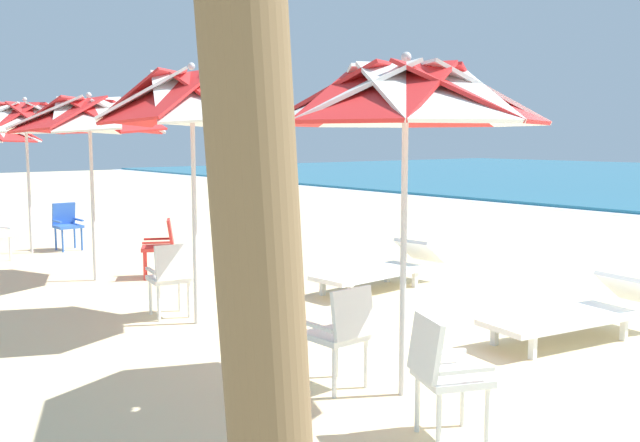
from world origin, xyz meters
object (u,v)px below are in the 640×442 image
(beach_umbrella_0, at_px, (406,99))
(plastic_chair_1, at_px, (443,370))
(plastic_chair_0, at_px, (342,330))
(plastic_chair_4, at_px, (67,223))
(beach_umbrella_1, at_px, (192,102))
(plastic_chair_3, at_px, (162,244))
(sun_lounger_2, at_px, (380,269))
(plastic_chair_2, at_px, (171,275))
(beach_umbrella_2, at_px, (90,117))
(beach_umbrella_3, at_px, (26,120))
(sun_lounger_1, at_px, (575,313))

(beach_umbrella_0, xyz_separation_m, plastic_chair_1, (0.78, -0.40, -1.86))
(plastic_chair_0, distance_m, plastic_chair_4, 8.74)
(plastic_chair_1, distance_m, plastic_chair_4, 9.92)
(beach_umbrella_1, bearing_deg, plastic_chair_1, -2.47)
(plastic_chair_3, bearing_deg, sun_lounger_2, 37.28)
(plastic_chair_2, bearing_deg, beach_umbrella_2, 177.78)
(beach_umbrella_2, distance_m, plastic_chair_3, 2.08)
(beach_umbrella_0, bearing_deg, plastic_chair_1, -26.78)
(plastic_chair_2, bearing_deg, beach_umbrella_3, 178.81)
(sun_lounger_1, bearing_deg, sun_lounger_2, 177.62)
(beach_umbrella_0, distance_m, plastic_chair_3, 5.96)
(plastic_chair_2, xyz_separation_m, plastic_chair_3, (-2.22, 0.96, 0.00))
(plastic_chair_1, relative_size, plastic_chair_2, 1.00)
(beach_umbrella_3, height_order, sun_lounger_2, beach_umbrella_3)
(plastic_chair_0, height_order, plastic_chair_3, same)
(beach_umbrella_3, xyz_separation_m, plastic_chair_4, (0.04, 0.63, -1.88))
(plastic_chair_3, xyz_separation_m, beach_umbrella_3, (-3.52, -0.84, 1.88))
(plastic_chair_2, relative_size, sun_lounger_2, 0.40)
(beach_umbrella_1, distance_m, beach_umbrella_3, 6.16)
(sun_lounger_2, bearing_deg, plastic_chair_3, -142.72)
(sun_lounger_2, bearing_deg, plastic_chair_2, -97.30)
(beach_umbrella_1, relative_size, beach_umbrella_3, 1.03)
(plastic_chair_3, height_order, sun_lounger_1, plastic_chair_3)
(beach_umbrella_0, distance_m, beach_umbrella_3, 9.15)
(beach_umbrella_1, distance_m, plastic_chair_2, 2.00)
(plastic_chair_1, relative_size, sun_lounger_2, 0.40)
(plastic_chair_0, xyz_separation_m, plastic_chair_1, (1.18, -0.10, 0.00))
(beach_umbrella_2, bearing_deg, beach_umbrella_3, 179.67)
(beach_umbrella_0, relative_size, beach_umbrella_2, 1.01)
(plastic_chair_2, bearing_deg, beach_umbrella_0, 5.50)
(plastic_chair_0, height_order, plastic_chair_4, same)
(plastic_chair_2, distance_m, plastic_chair_3, 2.42)
(beach_umbrella_0, bearing_deg, plastic_chair_0, -143.32)
(beach_umbrella_1, height_order, sun_lounger_2, beach_umbrella_1)
(sun_lounger_1, bearing_deg, plastic_chair_2, -140.37)
(plastic_chair_2, distance_m, sun_lounger_1, 4.42)
(plastic_chair_0, xyz_separation_m, plastic_chair_2, (-3.01, -0.03, 0.00))
(beach_umbrella_2, height_order, plastic_chair_4, beach_umbrella_2)
(beach_umbrella_1, xyz_separation_m, beach_umbrella_2, (-3.04, 0.01, -0.10))
(plastic_chair_0, height_order, beach_umbrella_1, beach_umbrella_1)
(beach_umbrella_1, distance_m, beach_umbrella_2, 3.04)
(plastic_chair_4, relative_size, sun_lounger_1, 0.39)
(beach_umbrella_0, height_order, beach_umbrella_3, beach_umbrella_3)
(plastic_chair_4, bearing_deg, sun_lounger_1, 12.79)
(beach_umbrella_0, distance_m, plastic_chair_0, 1.92)
(sun_lounger_1, xyz_separation_m, sun_lounger_2, (-3.02, 0.13, 0.00))
(plastic_chair_2, distance_m, plastic_chair_4, 5.75)
(beach_umbrella_2, xyz_separation_m, beach_umbrella_3, (-3.12, 0.02, 0.03))
(beach_umbrella_2, distance_m, beach_umbrella_3, 3.12)
(beach_umbrella_0, xyz_separation_m, beach_umbrella_1, (-2.99, -0.23, 0.09))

